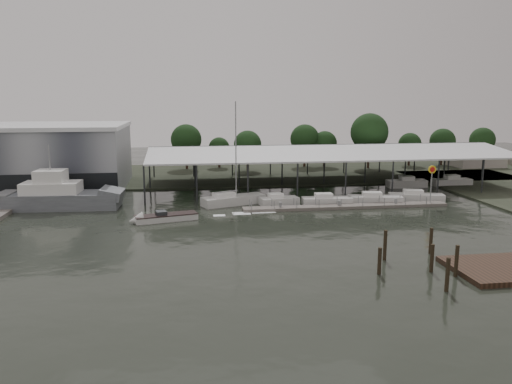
{
  "coord_description": "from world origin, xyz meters",
  "views": [
    {
      "loc": [
        -6.36,
        -53.12,
        14.55
      ],
      "look_at": [
        2.75,
        10.11,
        2.5
      ],
      "focal_mm": 35.0,
      "sensor_mm": 36.0,
      "label": 1
    }
  ],
  "objects": [
    {
      "name": "storage_warehouse",
      "position": [
        -28.0,
        29.94,
        5.29
      ],
      "size": [
        24.5,
        20.5,
        10.5
      ],
      "color": "#909499",
      "rests_on": "ground"
    },
    {
      "name": "moored_cruiser_2",
      "position": [
        19.9,
        12.31,
        0.61
      ],
      "size": [
        7.75,
        3.57,
        1.7
      ],
      "rotation": [
        0.0,
        0.0,
        -0.19
      ],
      "color": "silver",
      "rests_on": "ground"
    },
    {
      "name": "moored_cruiser_1",
      "position": [
        12.92,
        12.3,
        0.61
      ],
      "size": [
        6.92,
        2.61,
        1.7
      ],
      "rotation": [
        0.0,
        0.0,
        -0.06
      ],
      "color": "silver",
      "rests_on": "ground"
    },
    {
      "name": "covered_boat_shed",
      "position": [
        17.0,
        28.0,
        6.13
      ],
      "size": [
        58.24,
        24.0,
        6.96
      ],
      "color": "silver",
      "rests_on": "ground"
    },
    {
      "name": "shell_fuel_sign",
      "position": [
        27.0,
        9.99,
        3.93
      ],
      "size": [
        1.1,
        0.18,
        5.55
      ],
      "color": "gray",
      "rests_on": "ground"
    },
    {
      "name": "grey_trawler",
      "position": [
        -22.97,
        15.35,
        1.58
      ],
      "size": [
        16.42,
        5.58,
        8.84
      ],
      "rotation": [
        0.0,
        0.0,
        -0.05
      ],
      "color": "slate",
      "rests_on": "ground"
    },
    {
      "name": "mooring_pilings",
      "position": [
        13.46,
        -14.75,
        0.99
      ],
      "size": [
        7.29,
        9.37,
        3.4
      ],
      "color": "#2D2316",
      "rests_on": "ground"
    },
    {
      "name": "distant_commercial_buildings",
      "position": [
        59.03,
        44.69,
        1.84
      ],
      "size": [
        22.0,
        8.0,
        4.0
      ],
      "color": "gray",
      "rests_on": "ground"
    },
    {
      "name": "speedboat_underway",
      "position": [
        -9.38,
        6.13,
        0.39
      ],
      "size": [
        18.81,
        6.48,
        2.0
      ],
      "rotation": [
        0.0,
        0.0,
        3.39
      ],
      "color": "silver",
      "rests_on": "ground"
    },
    {
      "name": "white_sailboat",
      "position": [
        0.06,
        14.43,
        0.67
      ],
      "size": [
        9.27,
        5.51,
        14.34
      ],
      "rotation": [
        0.0,
        0.0,
        0.35
      ],
      "color": "silver",
      "rests_on": "ground"
    },
    {
      "name": "trawler_dock",
      "position": [
        -30.0,
        14.0,
        0.25
      ],
      "size": [
        3.0,
        18.0,
        0.5
      ],
      "color": "slate",
      "rests_on": "ground"
    },
    {
      "name": "land_strip_far",
      "position": [
        0.0,
        42.0,
        0.1
      ],
      "size": [
        140.0,
        30.0,
        0.3
      ],
      "color": "#363B2C",
      "rests_on": "ground"
    },
    {
      "name": "moored_cruiser_0",
      "position": [
        6.37,
        13.22,
        0.61
      ],
      "size": [
        5.58,
        2.96,
        1.7
      ],
      "rotation": [
        0.0,
        0.0,
        0.15
      ],
      "color": "silver",
      "rests_on": "ground"
    },
    {
      "name": "moored_cruiser_3",
      "position": [
        26.36,
        13.06,
        0.61
      ],
      "size": [
        7.97,
        4.03,
        1.7
      ],
      "rotation": [
        0.0,
        0.0,
        -0.25
      ],
      "color": "silver",
      "rests_on": "ground"
    },
    {
      "name": "ground",
      "position": [
        0.0,
        0.0,
        0.0
      ],
      "size": [
        200.0,
        200.0,
        0.0
      ],
      "primitive_type": "plane",
      "color": "black",
      "rests_on": "ground"
    },
    {
      "name": "horizon_tree_line",
      "position": [
        24.86,
        47.67,
        6.1
      ],
      "size": [
        70.59,
        11.48,
        11.55
      ],
      "color": "#301E15",
      "rests_on": "ground"
    },
    {
      "name": "floating_dock",
      "position": [
        15.0,
        10.0,
        0.2
      ],
      "size": [
        28.0,
        2.0,
        1.4
      ],
      "color": "slate",
      "rests_on": "ground"
    }
  ]
}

